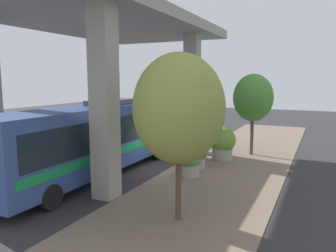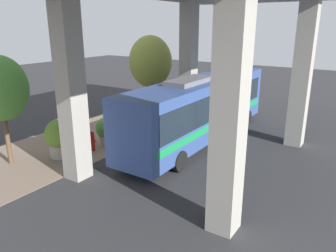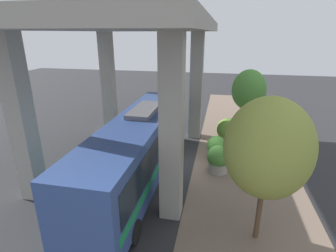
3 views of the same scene
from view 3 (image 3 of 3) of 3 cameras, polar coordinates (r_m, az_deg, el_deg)
The scene contains 10 objects.
ground_plane at distance 16.57m, azimuth 5.66°, elevation -8.41°, with size 80.00×80.00×0.00m, color #2D2D30.
sidewalk_strip at distance 16.59m, azimuth 16.14°, elevation -9.09°, with size 6.00×40.00×0.02m.
overpass at distance 15.53m, azimuth -8.95°, elevation 17.71°, with size 9.40×17.64×8.46m.
bus at distance 14.10m, azimuth -6.38°, elevation -4.33°, with size 2.66×12.85×3.82m.
fire_hydrant at distance 18.28m, azimuth 10.42°, elevation -3.91°, with size 0.49×0.24×1.11m.
planter_front at distance 17.09m, azimuth 10.46°, elevation -4.67°, with size 1.27×1.27×1.60m.
planter_middle at distance 19.41m, azimuth 12.86°, elevation -1.19°, with size 1.61×1.61×2.00m.
planter_back at distance 15.64m, azimuth 10.85°, elevation -7.12°, with size 1.33×1.33×1.65m.
street_tree_near at distance 20.71m, azimuth 17.19°, elevation 7.48°, with size 2.53×2.53×5.24m.
street_tree_far at distance 9.93m, azimuth 20.90°, elevation -4.59°, with size 3.11×3.11×5.79m.
Camera 3 is at (-1.36, 14.56, 7.78)m, focal length 28.00 mm.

